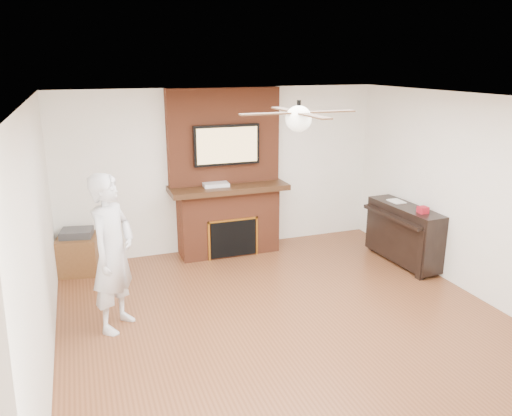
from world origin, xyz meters
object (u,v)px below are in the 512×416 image
object	(u,v)px
fireplace	(227,189)
side_table	(79,252)
person	(113,253)
piano	(404,233)

from	to	relation	value
fireplace	side_table	xyz separation A→B (m)	(-2.20, -0.07, -0.71)
side_table	fireplace	bearing A→B (deg)	12.95
person	fireplace	bearing A→B (deg)	-9.24
fireplace	piano	xyz separation A→B (m)	(2.29, -1.33, -0.53)
fireplace	person	distance (m)	2.59
side_table	piano	xyz separation A→B (m)	(4.49, -1.27, 0.18)
side_table	person	bearing A→B (deg)	-66.85
person	piano	world-z (taller)	person
fireplace	piano	size ratio (longest dim) A/B	1.86
fireplace	piano	bearing A→B (deg)	-30.25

